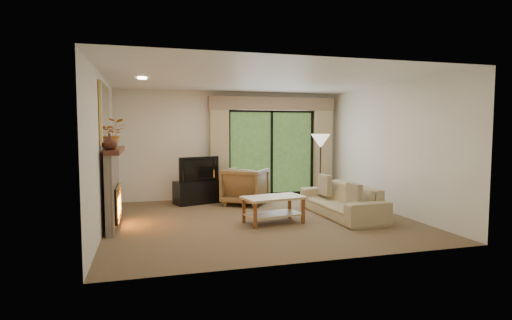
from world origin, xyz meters
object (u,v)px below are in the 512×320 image
object	(u,v)px
armchair	(245,186)
coffee_table	(273,210)
media_console	(198,192)
sofa	(341,200)

from	to	relation	value
armchair	coffee_table	size ratio (longest dim) A/B	0.84
media_console	coffee_table	xyz separation A→B (m)	(1.07, -2.31, -0.02)
sofa	armchair	bearing A→B (deg)	-139.48
armchair	sofa	world-z (taller)	armchair
sofa	coffee_table	bearing A→B (deg)	-83.45
media_console	coffee_table	distance (m)	2.54
armchair	sofa	xyz separation A→B (m)	(1.52, -1.67, -0.11)
media_console	coffee_table	bearing A→B (deg)	-82.38
armchair	coffee_table	distance (m)	1.89
media_console	armchair	xyz separation A→B (m)	(1.02, -0.42, 0.16)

